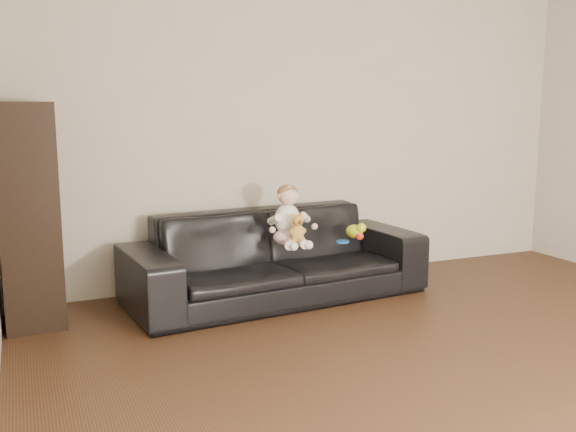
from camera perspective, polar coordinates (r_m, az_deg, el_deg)
name	(u,v)px	position (r m, az deg, el deg)	size (l,w,h in m)	color
floor	(549,409)	(3.54, 22.16, -15.57)	(5.50, 5.50, 0.00)	#402716
wall_back	(313,126)	(5.49, 2.26, 7.96)	(5.00, 5.00, 0.00)	#BAB09D
sofa	(276,256)	(4.94, -1.05, -3.56)	(2.28, 0.89, 0.67)	black
cabinet	(28,215)	(4.62, -22.13, 0.04)	(0.37, 0.52, 1.50)	black
shelf_item	(28,165)	(4.58, -22.15, 4.22)	(0.18, 0.25, 0.28)	silver
baby	(289,219)	(4.79, 0.06, -0.25)	(0.35, 0.41, 0.46)	#FAD5D3
teddy_bear	(297,228)	(4.68, 0.83, -1.07)	(0.13, 0.13, 0.20)	#BD8C36
toy_green	(354,231)	(5.10, 5.93, -1.37)	(0.13, 0.16, 0.11)	#BFD318
toy_rattle	(360,236)	(5.03, 6.40, -1.80)	(0.06, 0.06, 0.06)	red
toy_blue_disc	(343,242)	(4.94, 4.87, -2.28)	(0.10, 0.10, 0.01)	blue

